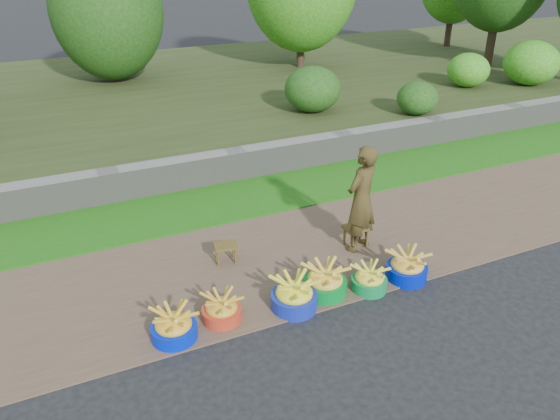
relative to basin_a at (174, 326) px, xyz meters
name	(u,v)px	position (x,y,z in m)	size (l,w,h in m)	color
ground_plane	(354,302)	(2.17, -0.27, -0.17)	(120.00, 120.00, 0.00)	black
dirt_shoulder	(307,253)	(2.17, 0.98, -0.16)	(80.00, 2.50, 0.02)	brown
grass_verge	(254,196)	(2.17, 2.98, -0.15)	(80.00, 1.50, 0.04)	#216513
retaining_wall	(236,165)	(2.17, 3.83, 0.10)	(80.00, 0.35, 0.55)	slate
earth_bank	(168,98)	(2.17, 8.73, 0.08)	(80.00, 10.00, 0.50)	#303C1B
vegetation	(2,7)	(-1.15, 7.85, 2.51)	(32.82, 7.60, 4.60)	#332319
basin_a	(174,326)	(0.00, 0.00, 0.00)	(0.51, 0.51, 0.38)	#001DD6
basin_b	(222,309)	(0.59, 0.09, -0.01)	(0.47, 0.47, 0.35)	#B9331D
basin_c	(294,295)	(1.45, -0.06, 0.02)	(0.56, 0.56, 0.42)	#1226A6
basin_d	(325,282)	(1.92, 0.04, 0.01)	(0.55, 0.55, 0.41)	#007B27
basin_e	(369,279)	(2.48, -0.11, -0.02)	(0.45, 0.45, 0.34)	#0D7C3D
basin_f	(407,267)	(3.05, -0.10, 0.01)	(0.53, 0.53, 0.40)	#0016BE
stool_left	(226,248)	(1.05, 1.23, 0.06)	(0.34, 0.28, 0.27)	#54411B
stool_right	(356,230)	(2.88, 0.87, 0.09)	(0.35, 0.27, 0.31)	#54411B
vendor_woman	(361,199)	(2.88, 0.79, 0.62)	(0.56, 0.37, 1.54)	black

